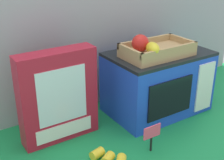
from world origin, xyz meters
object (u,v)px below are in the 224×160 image
(cookie_set_box, at_px, (58,96))
(price_sign, at_px, (152,134))
(loose_toy_banana, at_px, (109,158))
(food_groups_crate, at_px, (155,50))
(toy_microwave, at_px, (157,82))

(cookie_set_box, relative_size, price_sign, 3.32)
(loose_toy_banana, bearing_deg, cookie_set_box, 107.51)
(food_groups_crate, distance_m, price_sign, 0.33)
(price_sign, xyz_separation_m, loose_toy_banana, (-0.15, 0.03, -0.05))
(cookie_set_box, bearing_deg, toy_microwave, -3.93)
(food_groups_crate, relative_size, price_sign, 2.71)
(toy_microwave, distance_m, food_groups_crate, 0.17)
(toy_microwave, xyz_separation_m, loose_toy_banana, (-0.36, -0.19, -0.11))
(food_groups_crate, height_order, loose_toy_banana, food_groups_crate)
(loose_toy_banana, bearing_deg, toy_microwave, 27.70)
(toy_microwave, xyz_separation_m, food_groups_crate, (-0.05, -0.03, 0.16))
(toy_microwave, xyz_separation_m, price_sign, (-0.21, -0.22, -0.06))
(loose_toy_banana, bearing_deg, food_groups_crate, 27.45)
(cookie_set_box, bearing_deg, price_sign, -47.99)
(price_sign, relative_size, loose_toy_banana, 0.81)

